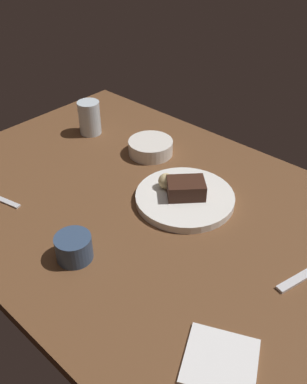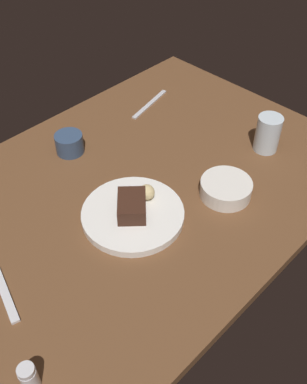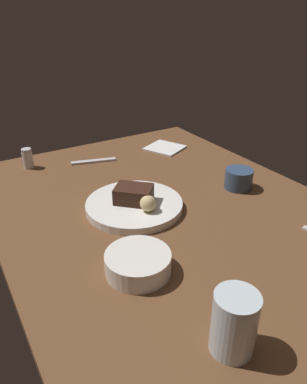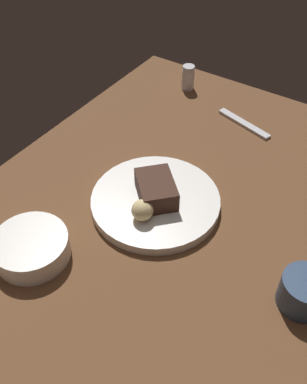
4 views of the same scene
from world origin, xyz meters
The scene contains 9 objects.
dining_table centered at (0.00, 0.00, 1.50)cm, with size 120.00×84.00×3.00cm, color brown.
dessert_plate centered at (8.43, 7.41, 4.01)cm, with size 25.35×25.35×2.01cm, color white.
chocolate_cake_slice centered at (8.62, 7.39, 7.14)cm, with size 9.38×6.78×4.27cm, color #381E14.
bread_roll centered at (2.74, 6.56, 7.05)cm, with size 4.08×4.08×4.08cm, color #DBC184.
water_glass centered at (-37.23, 15.12, 8.37)cm, with size 7.01×7.01×10.75cm, color silver.
side_bowl centered at (-13.89, 18.72, 5.14)cm, with size 13.32×13.32×4.27cm, color white.
coffee_cup centered at (3.21, -24.19, 5.88)cm, with size 7.97×7.97×5.76cm, color #334766.
dessert_spoon centered at (42.78, 4.38, 3.35)cm, with size 15.00×1.80×0.70cm, color silver.
folded_napkin centered at (40.81, -23.17, 3.30)cm, with size 12.32×11.81×0.60cm, color white.
Camera 1 is at (58.11, -59.17, 67.95)cm, focal length 38.23 mm.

